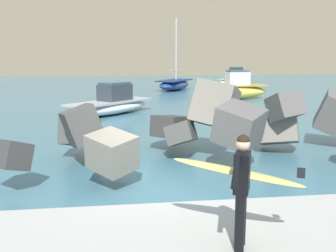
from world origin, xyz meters
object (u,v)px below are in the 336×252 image
Objects in this scene: boat_near_right at (235,79)px; boat_mid_right at (174,84)px; mooring_buoy_outer at (115,101)px; surfer_with_board at (240,180)px; boat_near_left at (233,90)px; boat_mid_centre at (111,104)px.

boat_mid_right is at bearing -140.93° from boat_near_right.
boat_mid_right is at bearing 61.74° from mooring_buoy_outer.
mooring_buoy_outer is at bearing 94.95° from surfer_with_board.
boat_near_left is 0.85× the size of boat_mid_right.
surfer_with_board is 32.18m from boat_mid_right.
boat_near_right is 11.34× the size of mooring_buoy_outer.
surfer_with_board is at bearing -107.24° from boat_near_right.
boat_near_left is 1.02× the size of boat_mid_centre.
surfer_with_board is at bearing -96.92° from boat_mid_right.
boat_near_left is (7.01, 23.12, -0.56)m from surfer_with_board.
boat_mid_centre is at bearing -93.13° from mooring_buoy_outer.
boat_near_right is (11.94, 38.49, -0.66)m from surfer_with_board.
mooring_buoy_outer is (0.27, 4.86, -0.33)m from boat_mid_centre.
surfer_with_board is 4.68× the size of mooring_buoy_outer.
boat_mid_centre is 12.95× the size of mooring_buoy_outer.
surfer_with_board is 21.41m from mooring_buoy_outer.
mooring_buoy_outer is (-1.84, 21.30, -1.06)m from surfer_with_board.
boat_mid_right reaches higher than boat_near_right.
boat_near_right reaches higher than mooring_buoy_outer.
boat_near_left is 9.36m from boat_mid_right.
surfer_with_board is 16.59m from boat_mid_centre.
mooring_buoy_outer is (-8.85, -1.82, -0.50)m from boat_near_left.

